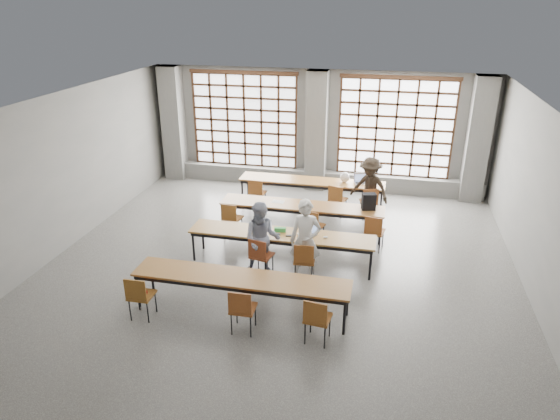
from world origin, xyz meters
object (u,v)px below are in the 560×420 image
object	(u,v)px
chair_front_left	(260,253)
student_male	(305,241)
chair_back_right	(369,200)
chair_front_right	(304,258)
desk_row_a	(312,183)
laptop_front	(309,231)
mouse	(326,237)
green_box	(280,230)
desk_row_c	(282,236)
chair_back_left	(257,191)
chair_near_right	(317,316)
chair_near_mid	(242,307)
desk_row_b	(302,207)
student_female	(262,239)
chair_back_mid	(337,197)
desk_row_d	(241,280)
backpack	(369,202)
chair_mid_left	(231,216)
phone	(289,236)
chair_mid_centre	(313,224)
red_pouch	(141,293)
chair_mid_right	(374,229)
chair_near_left	(139,293)
laptop_back	(361,181)
student_back	(370,188)
plastic_bag	(345,177)

from	to	relation	value
chair_front_left	student_male	bearing A→B (deg)	7.91
chair_back_right	chair_front_right	size ratio (longest dim) A/B	1.00
desk_row_a	laptop_front	size ratio (longest dim) A/B	8.83
mouse	green_box	xyz separation A→B (m)	(-1.00, 0.10, 0.03)
desk_row_c	chair_back_left	world-z (taller)	chair_back_left
chair_near_right	chair_near_mid	bearing A→B (deg)	-179.98
desk_row_b	desk_row_c	bearing A→B (deg)	-94.59
student_male	chair_near_right	bearing A→B (deg)	-79.40
chair_near_mid	student_female	size ratio (longest dim) A/B	0.55
chair_back_mid	chair_front_left	distance (m)	3.64
chair_back_right	green_box	size ratio (longest dim) A/B	3.52
desk_row_d	backpack	bearing A→B (deg)	60.42
chair_front_left	chair_near_mid	size ratio (longest dim) A/B	1.00
desk_row_d	student_female	distance (m)	1.43
laptop_front	chair_near_right	bearing A→B (deg)	-77.68
chair_mid_left	backpack	bearing A→B (deg)	11.94
laptop_front	phone	bearing A→B (deg)	-152.59
desk_row_d	chair_mid_centre	bearing A→B (deg)	74.11
chair_front_right	green_box	size ratio (longest dim) A/B	3.52
desk_row_b	laptop_front	distance (m)	1.63
chair_back_mid	student_female	xyz separation A→B (m)	(-1.17, -3.32, 0.26)
green_box	red_pouch	world-z (taller)	green_box
desk_row_b	chair_mid_right	bearing A→B (deg)	-19.37
chair_mid_right	chair_near_left	bearing A→B (deg)	-137.70
desk_row_a	laptop_front	bearing A→B (deg)	-81.82
chair_near_right	laptop_back	size ratio (longest dim) A/B	2.03
laptop_front	student_back	bearing A→B (deg)	68.46
chair_near_right	student_back	distance (m)	5.53
desk_row_c	phone	xyz separation A→B (m)	(0.18, -0.10, 0.07)
chair_mid_right	mouse	bearing A→B (deg)	-132.30
desk_row_c	desk_row_a	bearing A→B (deg)	88.42
chair_front_right	mouse	xyz separation A→B (m)	(0.34, 0.61, 0.21)
student_male	mouse	world-z (taller)	student_male
chair_back_left	red_pouch	xyz separation A→B (m)	(-0.73, -5.29, -0.04)
desk_row_a	green_box	distance (m)	3.37
laptop_back	red_pouch	distance (m)	6.95
chair_front_left	backpack	distance (m)	3.15
green_box	backpack	world-z (taller)	backpack
chair_mid_right	chair_back_left	bearing A→B (deg)	151.31
green_box	plastic_bag	size ratio (longest dim) A/B	0.87
student_male	laptop_front	bearing A→B (deg)	87.88
laptop_back	desk_row_c	bearing A→B (deg)	-111.90
desk_row_d	mouse	world-z (taller)	mouse
student_female	desk_row_a	bearing A→B (deg)	76.09
chair_back_right	chair_near_right	distance (m)	5.40
laptop_back	chair_back_left	bearing A→B (deg)	-164.94
desk_row_a	phone	xyz separation A→B (m)	(0.09, -3.54, 0.07)
desk_row_c	chair_back_left	distance (m)	3.11
desk_row_a	chair_near_right	distance (m)	6.09
chair_front_left	laptop_back	xyz separation A→B (m)	(1.74, 4.18, 0.25)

